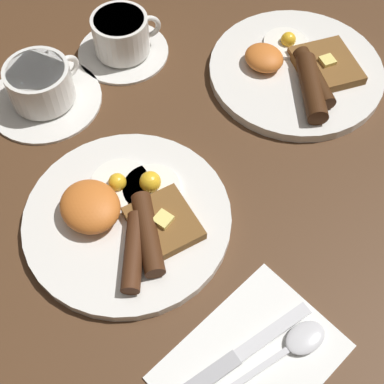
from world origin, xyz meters
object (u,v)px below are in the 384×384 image
at_px(breakfast_plate_near, 126,217).
at_px(teacup_far, 122,38).
at_px(spoon, 292,347).
at_px(knife, 236,358).
at_px(breakfast_plate_far, 298,71).
at_px(teacup_near, 42,88).

height_order(breakfast_plate_near, teacup_far, teacup_far).
relative_size(teacup_far, spoon, 0.82).
height_order(breakfast_plate_near, knife, breakfast_plate_near).
xyz_separation_m(breakfast_plate_near, breakfast_plate_far, (-0.03, 0.35, -0.00)).
bearing_deg(teacup_near, breakfast_plate_far, 55.22).
distance_m(breakfast_plate_near, teacup_far, 0.31).
relative_size(knife, spoon, 1.05).
xyz_separation_m(breakfast_plate_near, knife, (0.21, -0.02, -0.01)).
xyz_separation_m(breakfast_plate_far, knife, (0.24, -0.37, -0.01)).
bearing_deg(breakfast_plate_near, teacup_far, 142.57).
relative_size(teacup_far, knife, 0.78).
height_order(breakfast_plate_near, breakfast_plate_far, breakfast_plate_near).
relative_size(breakfast_plate_far, spoon, 1.52).
xyz_separation_m(teacup_near, spoon, (0.49, -0.00, -0.02)).
bearing_deg(knife, breakfast_plate_near, 92.85).
relative_size(breakfast_plate_near, breakfast_plate_far, 0.99).
height_order(breakfast_plate_far, teacup_near, teacup_near).
xyz_separation_m(breakfast_plate_near, spoon, (0.25, 0.03, -0.01)).
bearing_deg(breakfast_plate_far, spoon, -49.02).
bearing_deg(breakfast_plate_far, breakfast_plate_near, -85.70).
xyz_separation_m(breakfast_plate_far, teacup_near, (-0.21, -0.31, 0.01)).
height_order(teacup_near, knife, teacup_near).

